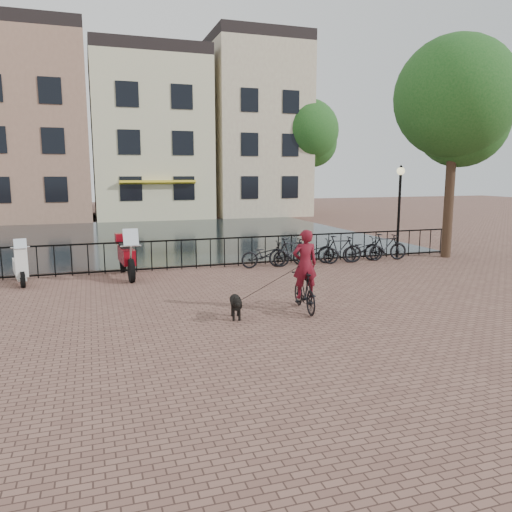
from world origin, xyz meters
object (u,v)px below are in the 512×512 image
object	(u,v)px
dog	(236,306)
motorcycle	(126,251)
lamp_post	(400,196)
cyclist	(305,275)
scooter	(19,259)

from	to	relation	value
dog	motorcycle	bearing A→B (deg)	121.56
lamp_post	cyclist	bearing A→B (deg)	-138.36
lamp_post	motorcycle	size ratio (longest dim) A/B	1.46
cyclist	motorcycle	size ratio (longest dim) A/B	0.96
dog	motorcycle	xyz separation A→B (m)	(-2.00, 5.46, 0.54)
cyclist	dog	bearing A→B (deg)	9.45
lamp_post	dog	world-z (taller)	lamp_post
lamp_post	motorcycle	distance (m)	10.17
lamp_post	cyclist	world-z (taller)	lamp_post
lamp_post	scooter	world-z (taller)	lamp_post
cyclist	motorcycle	world-z (taller)	cyclist
scooter	dog	bearing A→B (deg)	-58.58
scooter	motorcycle	bearing A→B (deg)	-10.96
lamp_post	scooter	size ratio (longest dim) A/B	2.14
dog	scooter	bearing A→B (deg)	144.44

